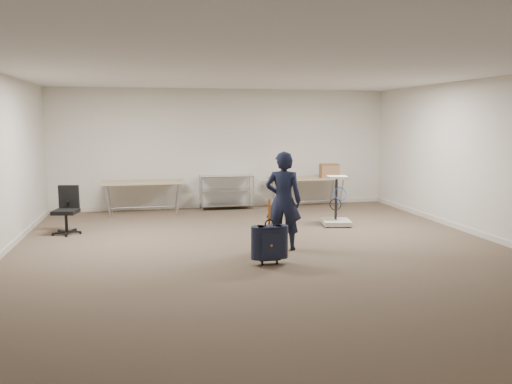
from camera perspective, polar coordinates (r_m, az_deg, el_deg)
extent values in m
plane|color=#4B3A2D|center=(7.77, 1.41, -7.23)|extent=(9.00, 9.00, 0.00)
plane|color=beige|center=(11.93, -3.66, 4.95)|extent=(8.00, 0.00, 8.00)
plane|color=beige|center=(3.36, 19.86, -3.66)|extent=(8.00, 0.00, 8.00)
plane|color=beige|center=(9.31, 26.17, 3.25)|extent=(0.00, 9.00, 9.00)
plane|color=silver|center=(7.53, 1.49, 13.78)|extent=(8.00, 8.00, 0.00)
cube|color=beige|center=(12.07, -3.60, -1.46)|extent=(8.00, 0.02, 0.10)
cube|color=beige|center=(9.50, 25.62, -4.89)|extent=(0.02, 9.00, 0.10)
cube|color=tan|center=(11.31, -12.77, 1.10)|extent=(1.80, 0.75, 0.03)
cylinder|color=gray|center=(11.39, -12.68, -1.71)|extent=(1.50, 0.02, 0.02)
cylinder|color=gray|center=(11.10, -16.60, -1.08)|extent=(0.13, 0.04, 0.69)
cylinder|color=gray|center=(11.08, -8.85, -0.85)|extent=(0.13, 0.04, 0.69)
cylinder|color=gray|center=(11.69, -16.38, -0.62)|extent=(0.13, 0.04, 0.69)
cylinder|color=gray|center=(11.67, -9.02, -0.40)|extent=(0.13, 0.04, 0.69)
cube|color=tan|center=(11.89, 5.86, 1.59)|extent=(1.80, 0.75, 0.03)
cylinder|color=gray|center=(11.97, 5.82, -1.09)|extent=(1.50, 0.02, 0.02)
cylinder|color=gray|center=(11.44, 2.73, -0.48)|extent=(0.13, 0.04, 0.69)
cylinder|color=gray|center=(11.91, 9.72, -0.24)|extent=(0.13, 0.04, 0.69)
cylinder|color=gray|center=(12.02, 1.99, -0.06)|extent=(0.13, 0.04, 0.69)
cylinder|color=gray|center=(12.46, 8.69, 0.15)|extent=(0.13, 0.04, 0.69)
cylinder|color=#B8BBBF|center=(11.44, -6.20, -0.25)|extent=(0.02, 0.02, 0.80)
cylinder|color=#B8BBBF|center=(11.62, -0.31, -0.07)|extent=(0.02, 0.02, 0.80)
cylinder|color=#B8BBBF|center=(11.88, -6.43, 0.06)|extent=(0.02, 0.02, 0.80)
cylinder|color=#B8BBBF|center=(12.06, -0.75, 0.23)|extent=(0.02, 0.02, 0.80)
cube|color=#B8BBBF|center=(11.78, -3.39, -1.45)|extent=(1.20, 0.45, 0.02)
cube|color=#B8BBBF|center=(11.73, -3.40, 0.23)|extent=(1.20, 0.45, 0.02)
cube|color=#B8BBBF|center=(11.69, -3.42, 1.84)|extent=(1.20, 0.45, 0.01)
imported|color=black|center=(7.97, 3.15, -1.01)|extent=(0.67, 0.56, 1.59)
cube|color=black|center=(7.21, 1.56, -5.75)|extent=(0.35, 0.20, 0.48)
cube|color=black|center=(7.29, 1.51, -7.63)|extent=(0.31, 0.14, 0.03)
cylinder|color=black|center=(7.26, 0.70, -8.07)|extent=(0.02, 0.06, 0.06)
cylinder|color=black|center=(7.31, 2.39, -7.96)|extent=(0.02, 0.06, 0.06)
torus|color=black|center=(7.15, 1.56, -3.68)|extent=(0.15, 0.02, 0.15)
cube|color=orange|center=(7.13, 1.53, -2.29)|extent=(0.03, 0.01, 0.37)
cylinder|color=black|center=(9.81, -20.81, -4.28)|extent=(0.53, 0.53, 0.08)
cylinder|color=black|center=(9.78, -20.86, -3.24)|extent=(0.05, 0.05, 0.36)
cube|color=black|center=(9.74, -20.92, -2.11)|extent=(0.48, 0.48, 0.07)
cube|color=black|center=(9.88, -20.60, -0.49)|extent=(0.38, 0.13, 0.43)
cube|color=beige|center=(10.05, 9.14, -3.41)|extent=(0.62, 0.62, 0.09)
cylinder|color=black|center=(9.79, 8.42, -3.96)|extent=(0.06, 0.06, 0.04)
cylinder|color=black|center=(10.02, 9.09, -0.71)|extent=(0.05, 0.05, 0.86)
cube|color=beige|center=(9.91, 9.26, 1.70)|extent=(0.43, 0.38, 0.04)
torus|color=#224DAE|center=(9.89, 9.69, -0.20)|extent=(0.29, 0.16, 0.26)
cube|color=olive|center=(11.95, 8.36, 2.43)|extent=(0.45, 0.36, 0.32)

